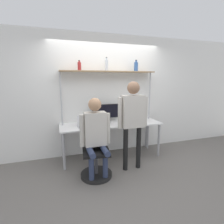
# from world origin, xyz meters

# --- Properties ---
(ground_plane) EXTENTS (12.00, 12.00, 0.00)m
(ground_plane) POSITION_xyz_m (0.00, 0.00, 0.00)
(ground_plane) COLOR slate
(wall_back) EXTENTS (8.00, 0.06, 2.70)m
(wall_back) POSITION_xyz_m (0.00, 0.73, 1.35)
(wall_back) COLOR white
(wall_back) RESTS_ON ground_plane
(desk) EXTENTS (2.18, 0.68, 0.77)m
(desk) POSITION_xyz_m (0.00, 0.36, 0.70)
(desk) COLOR white
(desk) RESTS_ON ground_plane
(shelf_unit) EXTENTS (2.07, 0.31, 1.89)m
(shelf_unit) POSITION_xyz_m (0.00, 0.53, 1.66)
(shelf_unit) COLOR #997A56
(shelf_unit) RESTS_ON ground_plane
(monitor) EXTENTS (0.63, 0.19, 0.40)m
(monitor) POSITION_xyz_m (-0.07, 0.54, 0.99)
(monitor) COLOR black
(monitor) RESTS_ON desk
(laptop) EXTENTS (0.32, 0.23, 0.22)m
(laptop) POSITION_xyz_m (-0.57, 0.28, 0.83)
(laptop) COLOR #BCBCC1
(laptop) RESTS_ON desk
(cell_phone) EXTENTS (0.07, 0.15, 0.01)m
(cell_phone) POSITION_xyz_m (-0.35, 0.20, 0.77)
(cell_phone) COLOR #264C8C
(cell_phone) RESTS_ON desk
(office_chair) EXTENTS (0.56, 0.56, 0.94)m
(office_chair) POSITION_xyz_m (-0.49, -0.29, 0.29)
(office_chair) COLOR black
(office_chair) RESTS_ON ground_plane
(person_seated) EXTENTS (0.53, 0.47, 1.41)m
(person_seated) POSITION_xyz_m (-0.50, -0.34, 0.84)
(person_seated) COLOR #2D3856
(person_seated) RESTS_ON ground_plane
(person_standing) EXTENTS (0.58, 0.23, 1.68)m
(person_standing) POSITION_xyz_m (0.22, -0.27, 1.08)
(person_standing) COLOR black
(person_standing) RESTS_ON ground_plane
(bottle_clear) EXTENTS (0.06, 0.06, 0.28)m
(bottle_clear) POSITION_xyz_m (-0.05, 0.53, 2.01)
(bottle_clear) COLOR silver
(bottle_clear) RESTS_ON shelf_unit
(bottle_blue) EXTENTS (0.09, 0.09, 0.25)m
(bottle_blue) POSITION_xyz_m (0.64, 0.53, 2.00)
(bottle_blue) COLOR #335999
(bottle_blue) RESTS_ON shelf_unit
(bottle_red) EXTENTS (0.07, 0.07, 0.20)m
(bottle_red) POSITION_xyz_m (-0.62, 0.53, 1.98)
(bottle_red) COLOR maroon
(bottle_red) RESTS_ON shelf_unit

